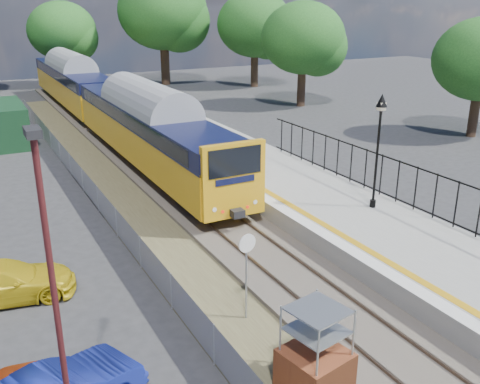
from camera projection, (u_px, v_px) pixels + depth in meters
ground at (367, 339)px, 14.74m from camera, size 120.00×120.00×0.00m
track_bed at (206, 220)px, 22.55m from camera, size 5.90×80.00×0.29m
platform at (321, 206)px, 23.09m from camera, size 5.00×70.00×0.90m
platform_edge at (280, 204)px, 22.03m from camera, size 0.90×70.00×0.01m
victorian_lamp_north at (380, 125)px, 20.62m from camera, size 0.44×0.44×4.60m
palisade_fence at (474, 210)px, 18.86m from camera, size 0.12×26.00×2.00m
wire_fence at (104, 206)px, 22.68m from camera, size 0.06×52.00×1.20m
tree_line at (75, 27)px, 48.09m from camera, size 56.80×43.80×11.88m
train at (101, 98)px, 37.62m from camera, size 2.82×40.83×3.51m
brick_plinth at (316, 352)px, 12.46m from camera, size 1.64×1.64×2.26m
speed_sign at (247, 263)px, 15.01m from camera, size 0.55×0.13×2.75m
carpark_lamp at (53, 285)px, 9.76m from camera, size 0.25×0.50×6.83m
car_yellow at (2, 282)px, 16.48m from camera, size 4.54×2.37×1.26m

